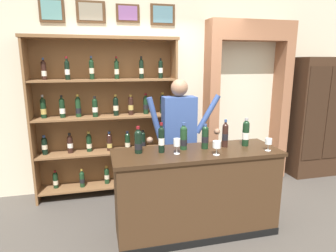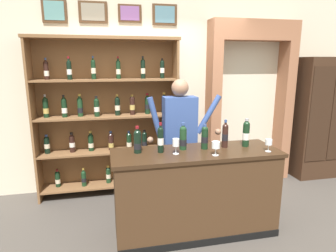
% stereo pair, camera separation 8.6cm
% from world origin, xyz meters
% --- Properties ---
extents(ground_plane, '(14.00, 14.00, 0.02)m').
position_xyz_m(ground_plane, '(0.00, 0.00, -0.01)').
color(ground_plane, '#47423D').
extents(back_wall, '(12.00, 0.19, 3.42)m').
position_xyz_m(back_wall, '(-0.00, 1.53, 1.71)').
color(back_wall, beige).
rests_on(back_wall, ground).
extents(wine_shelf, '(2.00, 0.36, 2.21)m').
position_xyz_m(wine_shelf, '(-0.73, 1.26, 1.17)').
color(wine_shelf, brown).
rests_on(wine_shelf, ground).
extents(archway_doorway, '(1.38, 0.45, 2.50)m').
position_xyz_m(archway_doorway, '(1.46, 1.40, 1.41)').
color(archway_doorway, '#9E6647').
rests_on(archway_doorway, ground).
extents(side_cabinet, '(0.83, 0.46, 1.96)m').
position_xyz_m(side_cabinet, '(2.69, 1.19, 0.98)').
color(side_cabinet, '#382316').
rests_on(side_cabinet, ground).
extents(tasting_counter, '(1.81, 0.61, 0.95)m').
position_xyz_m(tasting_counter, '(0.17, -0.00, 0.48)').
color(tasting_counter, '#422B19').
rests_on(tasting_counter, ground).
extents(shopkeeper, '(0.98, 0.22, 1.68)m').
position_xyz_m(shopkeeper, '(0.15, 0.61, 1.04)').
color(shopkeeper, '#2D3347').
rests_on(shopkeeper, ground).
extents(tasting_bottle_grappa, '(0.08, 0.08, 0.29)m').
position_xyz_m(tasting_bottle_grappa, '(-0.45, 0.08, 1.08)').
color(tasting_bottle_grappa, black).
rests_on(tasting_bottle_grappa, tasting_counter).
extents(tasting_bottle_vin_santo, '(0.07, 0.07, 0.32)m').
position_xyz_m(tasting_bottle_vin_santo, '(-0.21, 0.04, 1.10)').
color(tasting_bottle_vin_santo, black).
rests_on(tasting_bottle_vin_santo, tasting_counter).
extents(tasting_bottle_prosecco, '(0.08, 0.08, 0.30)m').
position_xyz_m(tasting_bottle_prosecco, '(0.05, 0.09, 1.09)').
color(tasting_bottle_prosecco, '#19381E').
rests_on(tasting_bottle_prosecco, tasting_counter).
extents(tasting_bottle_brunello, '(0.08, 0.08, 0.28)m').
position_xyz_m(tasting_bottle_brunello, '(0.29, 0.06, 1.09)').
color(tasting_bottle_brunello, black).
rests_on(tasting_bottle_brunello, tasting_counter).
extents(tasting_bottle_rosso, '(0.07, 0.07, 0.31)m').
position_xyz_m(tasting_bottle_rosso, '(0.53, 0.07, 1.09)').
color(tasting_bottle_rosso, black).
rests_on(tasting_bottle_rosso, tasting_counter).
extents(tasting_bottle_bianco, '(0.08, 0.08, 0.32)m').
position_xyz_m(tasting_bottle_bianco, '(0.77, 0.05, 1.11)').
color(tasting_bottle_bianco, black).
rests_on(tasting_bottle_bianco, tasting_counter).
extents(wine_glass_left, '(0.08, 0.08, 0.15)m').
position_xyz_m(wine_glass_left, '(0.32, -0.18, 1.06)').
color(wine_glass_left, silver).
rests_on(wine_glass_left, tasting_counter).
extents(wine_glass_spare, '(0.07, 0.07, 0.16)m').
position_xyz_m(wine_glass_spare, '(-0.06, -0.05, 1.07)').
color(wine_glass_spare, silver).
rests_on(wine_glass_spare, tasting_counter).
extents(wine_glass_right, '(0.07, 0.07, 0.14)m').
position_xyz_m(wine_glass_right, '(0.92, -0.18, 1.05)').
color(wine_glass_right, silver).
rests_on(wine_glass_right, tasting_counter).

